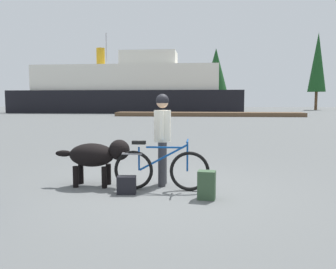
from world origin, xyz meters
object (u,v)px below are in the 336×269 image
object	(u,v)px
person_cyclist	(162,131)
backpack	(207,185)
dog	(97,155)
handbag_pannier	(127,185)
ferry_boat	(128,90)
bicycle	(161,169)
sailboat_moored	(107,109)

from	to	relation	value
person_cyclist	backpack	size ratio (longest dim) A/B	3.68
dog	handbag_pannier	bearing A→B (deg)	-36.08
dog	ferry_boat	bearing A→B (deg)	101.26
dog	bicycle	bearing A→B (deg)	-8.67
bicycle	backpack	bearing A→B (deg)	-31.25
dog	handbag_pannier	distance (m)	0.92
handbag_pannier	bicycle	bearing A→B (deg)	27.91
dog	backpack	size ratio (longest dim) A/B	3.04
person_cyclist	dog	xyz separation A→B (m)	(-1.20, -0.20, -0.45)
dog	backpack	distance (m)	2.16
bicycle	sailboat_moored	xyz separation A→B (m)	(-11.14, 36.52, 0.15)
dog	sailboat_moored	xyz separation A→B (m)	(-9.93, 36.33, -0.05)
bicycle	handbag_pannier	world-z (taller)	bicycle
backpack	dog	bearing A→B (deg)	161.50
person_cyclist	handbag_pannier	bearing A→B (deg)	-128.90
backpack	bicycle	bearing A→B (deg)	148.75
backpack	handbag_pannier	distance (m)	1.38
person_cyclist	ferry_boat	world-z (taller)	ferry_boat
person_cyclist	dog	distance (m)	1.30
person_cyclist	dog	world-z (taller)	person_cyclist
ferry_boat	person_cyclist	bearing A→B (deg)	-76.99
person_cyclist	ferry_boat	xyz separation A→B (m)	(-8.93, 38.64, 1.90)
handbag_pannier	ferry_boat	xyz separation A→B (m)	(-8.39, 39.32, 2.79)
bicycle	ferry_boat	size ratio (longest dim) A/B	0.06
bicycle	ferry_boat	world-z (taller)	ferry_boat
bicycle	handbag_pannier	bearing A→B (deg)	-152.09
bicycle	dog	world-z (taller)	bicycle
handbag_pannier	sailboat_moored	size ratio (longest dim) A/B	0.03
bicycle	ferry_boat	distance (m)	40.12
bicycle	dog	distance (m)	1.24
person_cyclist	sailboat_moored	world-z (taller)	sailboat_moored
bicycle	backpack	xyz separation A→B (m)	(0.81, -0.49, -0.15)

